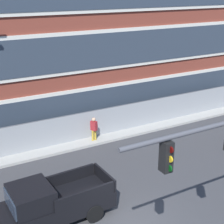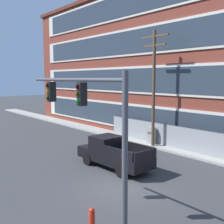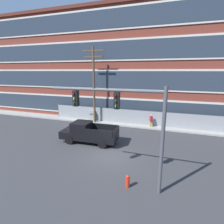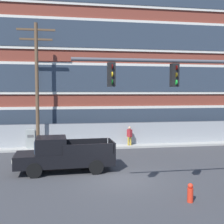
{
  "view_description": "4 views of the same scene",
  "coord_description": "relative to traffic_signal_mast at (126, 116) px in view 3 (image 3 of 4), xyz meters",
  "views": [
    {
      "loc": [
        -6.36,
        -9.82,
        9.5
      ],
      "look_at": [
        1.66,
        4.61,
        3.3
      ],
      "focal_mm": 55.0,
      "sensor_mm": 36.0,
      "label": 1
    },
    {
      "loc": [
        10.55,
        -9.24,
        5.69
      ],
      "look_at": [
        -3.72,
        2.47,
        3.47
      ],
      "focal_mm": 45.0,
      "sensor_mm": 36.0,
      "label": 2
    },
    {
      "loc": [
        4.14,
        -12.16,
        6.66
      ],
      "look_at": [
        -1.62,
        5.12,
        2.34
      ],
      "focal_mm": 28.0,
      "sensor_mm": 36.0,
      "label": 3
    },
    {
      "loc": [
        -2.71,
        -13.74,
        4.43
      ],
      "look_at": [
        -0.18,
        1.8,
        3.31
      ],
      "focal_mm": 45.0,
      "sensor_mm": 36.0,
      "label": 4
    }
  ],
  "objects": [
    {
      "name": "ground_plane",
      "position": [
        -2.0,
        3.29,
        -4.28
      ],
      "size": [
        160.0,
        160.0,
        0.0
      ],
      "primitive_type": "plane",
      "color": "#38383A"
    },
    {
      "name": "sidewalk_building_side",
      "position": [
        -2.0,
        11.78,
        -4.2
      ],
      "size": [
        80.0,
        1.94,
        0.16
      ],
      "primitive_type": "cube",
      "color": "#9E9B93",
      "rests_on": "ground"
    },
    {
      "name": "brick_mill_building",
      "position": [
        -3.0,
        18.64,
        3.08
      ],
      "size": [
        54.44,
        12.39,
        14.69
      ],
      "color": "brown",
      "rests_on": "ground"
    },
    {
      "name": "chain_link_fence",
      "position": [
        -0.09,
        11.86,
        -3.28
      ],
      "size": [
        25.6,
        0.06,
        1.95
      ],
      "color": "gray",
      "rests_on": "ground"
    },
    {
      "name": "traffic_signal_mast",
      "position": [
        0.0,
        0.0,
        0.0
      ],
      "size": [
        6.58,
        0.43,
        5.94
      ],
      "color": "#4C4C51",
      "rests_on": "ground"
    },
    {
      "name": "pickup_truck_black",
      "position": [
        -4.92,
        5.17,
        -3.34
      ],
      "size": [
        5.51,
        2.16,
        1.96
      ],
      "color": "black",
      "rests_on": "ground"
    },
    {
      "name": "utility_pole_near_corner",
      "position": [
        -6.85,
        11.04,
        1.0
      ],
      "size": [
        2.77,
        0.26,
        9.49
      ],
      "color": "brown",
      "rests_on": "ground"
    },
    {
      "name": "electrical_cabinet",
      "position": [
        -7.43,
        11.48,
        -3.48
      ],
      "size": [
        0.64,
        0.48,
        1.59
      ],
      "color": "#939993",
      "rests_on": "ground"
    },
    {
      "name": "pedestrian_near_cabinet",
      "position": [
        0.26,
        11.31,
        -3.3
      ],
      "size": [
        0.4,
        0.47,
        1.69
      ],
      "color": "#B7932D",
      "rests_on": "ground"
    },
    {
      "name": "fire_hydrant",
      "position": [
        0.18,
        -0.08,
        -3.89
      ],
      "size": [
        0.24,
        0.24,
        0.78
      ],
      "color": "red",
      "rests_on": "ground"
    }
  ]
}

